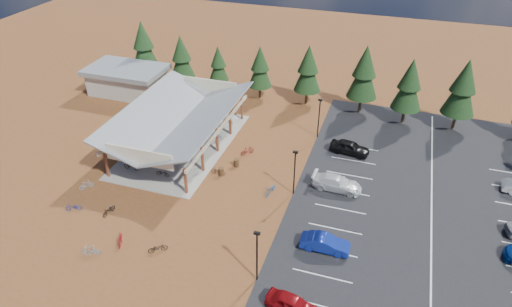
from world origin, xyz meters
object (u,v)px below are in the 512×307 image
(bike_3, at_px, (189,113))
(car_3, at_px, (337,183))
(lamp_post_0, at_px, (257,253))
(lamp_post_1, at_px, (295,170))
(bike_5, at_px, (184,147))
(bike_13, at_px, (91,250))
(car_0, at_px, (293,304))
(outbuilding, at_px, (127,80))
(bike_4, at_px, (162,173))
(bike_2, at_px, (171,140))
(bike_10, at_px, (73,207))
(bike_pavilion, at_px, (179,117))
(bike_7, at_px, (227,119))
(car_1, at_px, (325,243))
(bike_8, at_px, (109,210))
(bike_16, at_px, (218,171))
(bike_9, at_px, (86,185))
(bike_0, at_px, (131,166))
(bike_14, at_px, (271,190))
(car_4, at_px, (350,147))
(bike_6, at_px, (216,134))
(bike_1, at_px, (160,157))
(lamp_post_2, at_px, (319,116))
(bike_15, at_px, (247,151))
(bike_12, at_px, (158,248))
(bike_11, at_px, (120,239))
(trash_bin_1, at_px, (236,163))
(trash_bin_0, at_px, (221,171))

(bike_3, height_order, car_3, car_3)
(lamp_post_0, xyz_separation_m, lamp_post_1, (0.00, 12.00, 0.00))
(bike_3, bearing_deg, bike_5, -141.85)
(bike_13, relative_size, car_0, 0.42)
(outbuilding, height_order, bike_4, outbuilding)
(bike_2, height_order, bike_5, bike_5)
(bike_10, distance_m, car_3, 26.34)
(bike_pavilion, relative_size, bike_7, 11.11)
(lamp_post_1, bearing_deg, car_1, -56.55)
(bike_8, relative_size, bike_16, 1.02)
(bike_8, bearing_deg, bike_9, 156.74)
(lamp_post_0, height_order, bike_3, lamp_post_0)
(bike_8, distance_m, bike_13, 5.45)
(bike_5, distance_m, car_3, 18.25)
(bike_5, bearing_deg, bike_0, 158.37)
(bike_14, bearing_deg, lamp_post_1, 29.11)
(car_4, bearing_deg, bike_14, 155.03)
(bike_4, bearing_deg, bike_2, 22.41)
(bike_3, xyz_separation_m, bike_5, (3.17, -8.18, 0.05))
(outbuilding, xyz_separation_m, bike_6, (17.18, -8.13, -1.52))
(bike_1, height_order, car_1, car_1)
(lamp_post_2, distance_m, car_4, 5.43)
(bike_pavilion, relative_size, bike_4, 12.54)
(lamp_post_1, height_order, car_0, lamp_post_1)
(bike_15, bearing_deg, car_0, 161.90)
(lamp_post_0, bearing_deg, bike_12, 178.26)
(car_0, xyz_separation_m, car_4, (0.78, 23.59, 0.06))
(bike_4, bearing_deg, bike_8, 167.53)
(bike_11, relative_size, bike_15, 1.03)
(lamp_post_1, height_order, car_4, lamp_post_1)
(bike_7, bearing_deg, bike_pavilion, 170.22)
(bike_6, distance_m, bike_11, 19.78)
(bike_3, bearing_deg, outbuilding, 87.76)
(car_1, bearing_deg, trash_bin_1, 49.12)
(car_1, bearing_deg, bike_1, 67.37)
(outbuilding, height_order, bike_10, outbuilding)
(car_0, bearing_deg, bike_pavilion, 54.68)
(car_0, bearing_deg, trash_bin_1, 43.02)
(car_4, bearing_deg, bike_5, 114.80)
(trash_bin_0, bearing_deg, lamp_post_0, -57.07)
(bike_1, height_order, bike_4, bike_1)
(car_3, bearing_deg, car_0, -178.94)
(bike_pavilion, xyz_separation_m, bike_7, (3.19, 6.64, -3.20))
(bike_11, distance_m, car_4, 27.34)
(bike_8, relative_size, bike_10, 1.05)
(bike_5, bearing_deg, trash_bin_0, -102.33)
(lamp_post_0, relative_size, trash_bin_1, 5.71)
(bike_5, xyz_separation_m, car_4, (18.41, 5.73, 0.20))
(bike_10, xyz_separation_m, bike_15, (12.78, 14.86, 0.09))
(car_3, bearing_deg, trash_bin_0, 99.25)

